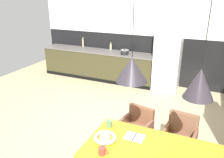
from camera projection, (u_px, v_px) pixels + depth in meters
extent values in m
plane|color=tan|center=(92.00, 136.00, 4.28)|extent=(8.58, 8.58, 0.00)
cube|color=black|center=(143.00, 58.00, 6.80)|extent=(6.60, 0.12, 1.41)
cube|color=silver|center=(145.00, 10.00, 6.30)|extent=(6.60, 0.12, 1.41)
cube|color=#3A3620|center=(98.00, 65.00, 7.10)|extent=(3.59, 0.60, 0.87)
cube|color=#5F5956|center=(97.00, 51.00, 6.94)|extent=(3.62, 0.63, 0.04)
cube|color=black|center=(93.00, 79.00, 6.98)|extent=(3.59, 0.01, 0.10)
cube|color=silver|center=(168.00, 55.00, 6.09)|extent=(0.68, 0.60, 1.98)
cube|color=gold|center=(157.00, 153.00, 2.77)|extent=(1.82, 0.94, 0.03)
cylinder|color=gold|center=(108.00, 140.00, 3.60)|extent=(0.04, 0.04, 0.69)
cube|color=brown|center=(179.00, 141.00, 3.49)|extent=(0.53, 0.51, 0.06)
cube|color=brown|center=(183.00, 123.00, 3.58)|extent=(0.46, 0.13, 0.36)
cube|color=brown|center=(194.00, 139.00, 3.35)|extent=(0.10, 0.42, 0.14)
cube|color=brown|center=(165.00, 131.00, 3.56)|extent=(0.10, 0.42, 0.14)
cylinder|color=black|center=(161.00, 155.00, 3.51)|extent=(0.02, 0.02, 0.38)
cylinder|color=black|center=(193.00, 149.00, 3.63)|extent=(0.02, 0.02, 0.38)
cylinder|color=black|center=(168.00, 142.00, 3.82)|extent=(0.02, 0.02, 0.38)
cylinder|color=black|center=(164.00, 157.00, 3.73)|extent=(0.06, 0.41, 0.02)
cube|color=brown|center=(135.00, 129.00, 3.81)|extent=(0.56, 0.55, 0.06)
cube|color=brown|center=(141.00, 115.00, 3.90)|extent=(0.46, 0.17, 0.32)
cube|color=brown|center=(147.00, 129.00, 3.66)|extent=(0.13, 0.42, 0.14)
cube|color=brown|center=(125.00, 120.00, 3.90)|extent=(0.13, 0.42, 0.14)
cylinder|color=black|center=(140.00, 150.00, 3.63)|extent=(0.02, 0.02, 0.36)
cylinder|color=black|center=(119.00, 141.00, 3.85)|extent=(0.02, 0.02, 0.36)
cylinder|color=black|center=(150.00, 138.00, 3.92)|extent=(0.02, 0.02, 0.36)
cylinder|color=black|center=(131.00, 131.00, 4.14)|extent=(0.02, 0.02, 0.36)
cylinder|color=black|center=(145.00, 152.00, 3.84)|extent=(0.10, 0.41, 0.02)
cylinder|color=black|center=(125.00, 144.00, 4.06)|extent=(0.10, 0.41, 0.02)
cylinder|color=silver|center=(105.00, 139.00, 2.95)|extent=(0.14, 0.14, 0.07)
torus|color=silver|center=(105.00, 137.00, 2.94)|extent=(0.30, 0.30, 0.05)
cube|color=white|center=(130.00, 136.00, 3.07)|extent=(0.13, 0.19, 0.01)
cube|color=white|center=(139.00, 138.00, 3.02)|extent=(0.13, 0.19, 0.01)
cube|color=#262628|center=(134.00, 136.00, 3.04)|extent=(0.01, 0.20, 0.00)
cylinder|color=#B23D33|center=(102.00, 151.00, 2.71)|extent=(0.09, 0.09, 0.09)
torus|color=#B23D33|center=(106.00, 152.00, 2.69)|extent=(0.06, 0.01, 0.06)
cylinder|color=#5B8456|center=(109.00, 124.00, 3.27)|extent=(0.09, 0.09, 0.10)
torus|color=#5B8456|center=(113.00, 124.00, 3.25)|extent=(0.07, 0.01, 0.07)
cylinder|color=black|center=(125.00, 52.00, 6.44)|extent=(0.23, 0.23, 0.12)
cylinder|color=gray|center=(125.00, 50.00, 6.42)|extent=(0.24, 0.24, 0.01)
sphere|color=black|center=(125.00, 49.00, 6.41)|extent=(0.02, 0.02, 0.02)
cylinder|color=tan|center=(83.00, 43.00, 7.32)|extent=(0.06, 0.06, 0.26)
cylinder|color=tan|center=(83.00, 38.00, 7.26)|extent=(0.03, 0.03, 0.07)
cylinder|color=tan|center=(111.00, 47.00, 6.95)|extent=(0.07, 0.07, 0.18)
cylinder|color=tan|center=(111.00, 43.00, 6.90)|extent=(0.03, 0.03, 0.06)
cylinder|color=black|center=(134.00, 16.00, 2.33)|extent=(0.01, 0.01, 0.87)
cone|color=#332D34|center=(132.00, 69.00, 2.53)|extent=(0.36, 0.36, 0.29)
cylinder|color=black|center=(209.00, 21.00, 2.04)|extent=(0.01, 0.01, 0.91)
cone|color=#332D34|center=(199.00, 84.00, 2.26)|extent=(0.31, 0.31, 0.32)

